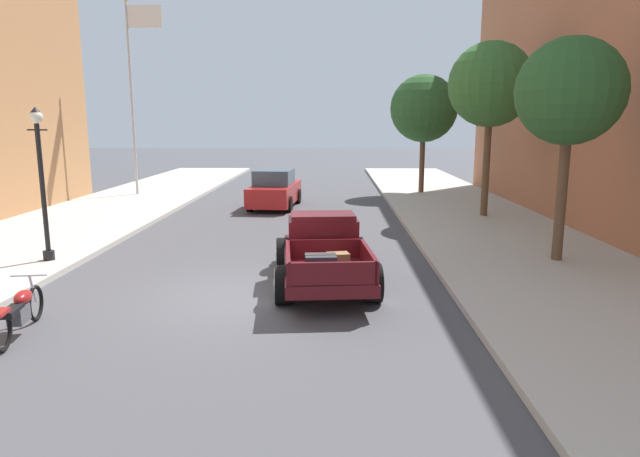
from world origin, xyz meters
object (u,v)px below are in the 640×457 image
object	(u,v)px
car_background_red	(275,190)
flagpole	(135,77)
street_lamp_near	(41,173)
hotrod_truck_maroon	(323,249)
street_tree_third	(424,109)
street_tree_nearest	(570,93)
street_tree_second	(491,85)
motorcycle_parked	(19,311)

from	to	relation	value
car_background_red	flagpole	distance (m)	9.14
flagpole	street_lamp_near	bearing A→B (deg)	-80.82
hotrod_truck_maroon	street_tree_third	bearing A→B (deg)	73.35
hotrod_truck_maroon	street_tree_third	size ratio (longest dim) A/B	0.86
hotrod_truck_maroon	street_tree_nearest	bearing A→B (deg)	15.05
street_lamp_near	flagpole	xyz separation A→B (m)	(-2.16, 13.39, 3.39)
street_lamp_near	street_tree_second	bearing A→B (deg)	29.25
hotrod_truck_maroon	street_tree_second	xyz separation A→B (m)	(5.97, 8.55, 4.21)
motorcycle_parked	flagpole	distance (m)	19.32
motorcycle_parked	flagpole	world-z (taller)	flagpole
car_background_red	flagpole	xyz separation A→B (m)	(-6.93, 3.24, 5.00)
motorcycle_parked	flagpole	xyz separation A→B (m)	(-4.08, 18.12, 5.33)
street_lamp_near	street_tree_second	world-z (taller)	street_tree_second
flagpole	street_tree_second	xyz separation A→B (m)	(15.19, -6.09, -0.80)
street_tree_third	street_tree_second	bearing A→B (deg)	-80.16
street_lamp_near	street_tree_third	bearing A→B (deg)	50.95
flagpole	street_tree_nearest	size ratio (longest dim) A/B	1.66
motorcycle_parked	car_background_red	size ratio (longest dim) A/B	0.48
street_tree_nearest	motorcycle_parked	bearing A→B (deg)	-155.48
street_tree_third	motorcycle_parked	bearing A→B (deg)	-117.13
street_lamp_near	flagpole	bearing A→B (deg)	99.18
flagpole	street_tree_nearest	distance (m)	20.09
street_tree_nearest	street_tree_third	world-z (taller)	street_tree_third
street_lamp_near	street_tree_third	distance (m)	18.79
car_background_red	street_tree_nearest	xyz separation A→B (m)	(8.29, -9.79, 3.57)
motorcycle_parked	street_tree_third	world-z (taller)	street_tree_third
car_background_red	street_tree_second	size ratio (longest dim) A/B	0.69
street_tree_second	motorcycle_parked	bearing A→B (deg)	-132.75
hotrod_truck_maroon	street_tree_third	world-z (taller)	street_tree_third
hotrod_truck_maroon	car_background_red	size ratio (longest dim) A/B	1.14
street_tree_nearest	street_tree_third	xyz separation A→B (m)	(-1.28, 14.16, -0.03)
car_background_red	street_tree_third	xyz separation A→B (m)	(7.01, 4.37, 3.54)
hotrod_truck_maroon	street_tree_third	xyz separation A→B (m)	(4.72, 15.78, 3.55)
motorcycle_parked	flagpole	size ratio (longest dim) A/B	0.23
street_lamp_near	street_tree_third	xyz separation A→B (m)	(11.77, 14.52, 1.92)
street_lamp_near	street_tree_nearest	world-z (taller)	street_tree_nearest
street_tree_nearest	flagpole	bearing A→B (deg)	139.42
flagpole	hotrod_truck_maroon	bearing A→B (deg)	-57.81
hotrod_truck_maroon	car_background_red	distance (m)	11.63
street_lamp_near	street_tree_nearest	xyz separation A→B (m)	(13.05, 0.35, 1.95)
flagpole	street_tree_third	bearing A→B (deg)	4.63
flagpole	street_tree_third	distance (m)	14.06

